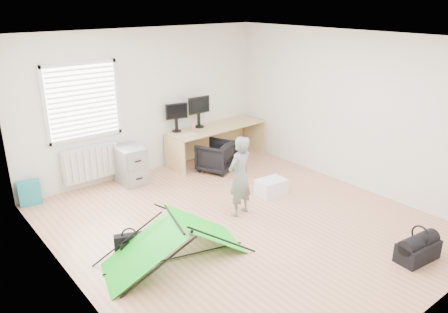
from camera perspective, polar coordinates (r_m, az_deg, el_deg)
ground at (r=6.67m, az=2.17°, el=-8.62°), size 5.50×5.50×0.00m
back_wall at (r=8.33m, az=-10.24°, el=6.96°), size 5.00×0.02×2.70m
window at (r=7.77m, az=-17.99°, el=6.85°), size 1.20×0.06×1.20m
radiator at (r=8.04m, az=-17.04°, el=-0.83°), size 1.00×0.12×0.60m
desk at (r=9.02m, az=-0.89°, el=1.76°), size 2.14×0.77×0.72m
filing_cabinet at (r=8.08m, az=-12.13°, el=-1.08°), size 0.45×0.59×0.68m
monitor_left at (r=8.56m, az=-6.25°, el=4.59°), size 0.44×0.19×0.41m
monitor_right at (r=8.81m, az=-3.32°, el=5.30°), size 0.48×0.11×0.46m
keyboard at (r=8.36m, az=-5.07°, el=2.85°), size 0.44×0.19×0.02m
thermos at (r=8.50m, az=-4.00°, el=3.96°), size 0.09×0.09×0.24m
office_chair at (r=8.46m, az=-1.04°, el=0.02°), size 0.83×0.84×0.59m
person at (r=6.65m, az=2.06°, el=-2.60°), size 0.51×0.39×1.27m
kite at (r=5.71m, az=-6.42°, el=-10.69°), size 2.03×1.29×0.58m
storage_crate at (r=7.54m, az=6.16°, el=-4.00°), size 0.51×0.38×0.27m
tote_bag at (r=7.80m, az=-24.04°, el=-4.35°), size 0.36×0.21×0.41m
laptop_bag at (r=5.97m, az=-12.20°, el=-11.19°), size 0.41×0.27×0.30m
white_box at (r=6.40m, az=-4.47°, el=-9.47°), size 0.12×0.12×0.11m
duffel_bag at (r=6.27m, az=23.96°, el=-11.20°), size 0.62×0.36×0.26m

